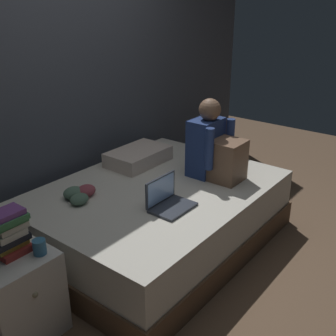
{
  "coord_description": "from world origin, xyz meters",
  "views": [
    {
      "loc": [
        -2.08,
        -1.6,
        1.92
      ],
      "look_at": [
        0.09,
        0.1,
        0.76
      ],
      "focal_mm": 44.08,
      "sensor_mm": 36.0,
      "label": 1
    }
  ],
  "objects_px": {
    "nightstand": "(15,296)",
    "person_sitting": "(214,148)",
    "bed": "(157,215)",
    "pillow": "(138,156)",
    "mug": "(39,247)",
    "book_stack": "(8,232)",
    "laptop": "(168,200)",
    "clothes_pile": "(79,194)"
  },
  "relations": [
    {
      "from": "bed",
      "to": "mug",
      "type": "distance_m",
      "value": 1.22
    },
    {
      "from": "mug",
      "to": "clothes_pile",
      "type": "relative_size",
      "value": 0.33
    },
    {
      "from": "person_sitting",
      "to": "book_stack",
      "type": "height_order",
      "value": "person_sitting"
    },
    {
      "from": "pillow",
      "to": "bed",
      "type": "bearing_deg",
      "value": -122.58
    },
    {
      "from": "nightstand",
      "to": "pillow",
      "type": "relative_size",
      "value": 0.99
    },
    {
      "from": "laptop",
      "to": "pillow",
      "type": "height_order",
      "value": "laptop"
    },
    {
      "from": "bed",
      "to": "clothes_pile",
      "type": "relative_size",
      "value": 7.41
    },
    {
      "from": "bed",
      "to": "person_sitting",
      "type": "bearing_deg",
      "value": -27.56
    },
    {
      "from": "person_sitting",
      "to": "book_stack",
      "type": "xyz_separation_m",
      "value": [
        -1.73,
        0.28,
        -0.07
      ]
    },
    {
      "from": "person_sitting",
      "to": "pillow",
      "type": "distance_m",
      "value": 0.74
    },
    {
      "from": "mug",
      "to": "person_sitting",
      "type": "bearing_deg",
      "value": -4.84
    },
    {
      "from": "clothes_pile",
      "to": "mug",
      "type": "bearing_deg",
      "value": -147.11
    },
    {
      "from": "nightstand",
      "to": "laptop",
      "type": "bearing_deg",
      "value": -15.31
    },
    {
      "from": "laptop",
      "to": "clothes_pile",
      "type": "distance_m",
      "value": 0.67
    },
    {
      "from": "clothes_pile",
      "to": "pillow",
      "type": "bearing_deg",
      "value": 9.23
    },
    {
      "from": "bed",
      "to": "pillow",
      "type": "xyz_separation_m",
      "value": [
        0.29,
        0.45,
        0.32
      ]
    },
    {
      "from": "pillow",
      "to": "mug",
      "type": "distance_m",
      "value": 1.56
    },
    {
      "from": "bed",
      "to": "person_sitting",
      "type": "height_order",
      "value": "person_sitting"
    },
    {
      "from": "nightstand",
      "to": "person_sitting",
      "type": "distance_m",
      "value": 1.85
    },
    {
      "from": "nightstand",
      "to": "person_sitting",
      "type": "xyz_separation_m",
      "value": [
        1.76,
        -0.26,
        0.48
      ]
    },
    {
      "from": "book_stack",
      "to": "clothes_pile",
      "type": "relative_size",
      "value": 1.01
    },
    {
      "from": "nightstand",
      "to": "book_stack",
      "type": "distance_m",
      "value": 0.42
    },
    {
      "from": "nightstand",
      "to": "mug",
      "type": "height_order",
      "value": "mug"
    },
    {
      "from": "book_stack",
      "to": "clothes_pile",
      "type": "bearing_deg",
      "value": 20.69
    },
    {
      "from": "mug",
      "to": "clothes_pile",
      "type": "xyz_separation_m",
      "value": [
        0.65,
        0.42,
        -0.05
      ]
    },
    {
      "from": "nightstand",
      "to": "person_sitting",
      "type": "bearing_deg",
      "value": -8.33
    },
    {
      "from": "person_sitting",
      "to": "clothes_pile",
      "type": "height_order",
      "value": "person_sitting"
    },
    {
      "from": "bed",
      "to": "clothes_pile",
      "type": "bearing_deg",
      "value": 148.29
    },
    {
      "from": "laptop",
      "to": "pillow",
      "type": "relative_size",
      "value": 0.57
    },
    {
      "from": "clothes_pile",
      "to": "bed",
      "type": "bearing_deg",
      "value": -31.71
    },
    {
      "from": "bed",
      "to": "person_sitting",
      "type": "xyz_separation_m",
      "value": [
        0.46,
        -0.24,
        0.51
      ]
    },
    {
      "from": "bed",
      "to": "book_stack",
      "type": "relative_size",
      "value": 7.31
    },
    {
      "from": "pillow",
      "to": "book_stack",
      "type": "xyz_separation_m",
      "value": [
        -1.55,
        -0.41,
        0.12
      ]
    },
    {
      "from": "laptop",
      "to": "clothes_pile",
      "type": "height_order",
      "value": "laptop"
    },
    {
      "from": "bed",
      "to": "laptop",
      "type": "bearing_deg",
      "value": -126.88
    },
    {
      "from": "laptop",
      "to": "pillow",
      "type": "xyz_separation_m",
      "value": [
        0.5,
        0.73,
        0.01
      ]
    },
    {
      "from": "pillow",
      "to": "clothes_pile",
      "type": "xyz_separation_m",
      "value": [
        -0.8,
        -0.13,
        -0.02
      ]
    },
    {
      "from": "pillow",
      "to": "clothes_pile",
      "type": "bearing_deg",
      "value": -170.77
    },
    {
      "from": "bed",
      "to": "mug",
      "type": "relative_size",
      "value": 22.22
    },
    {
      "from": "laptop",
      "to": "book_stack",
      "type": "bearing_deg",
      "value": 163.26
    },
    {
      "from": "bed",
      "to": "pillow",
      "type": "bearing_deg",
      "value": 57.42
    },
    {
      "from": "book_stack",
      "to": "mug",
      "type": "bearing_deg",
      "value": -55.29
    }
  ]
}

